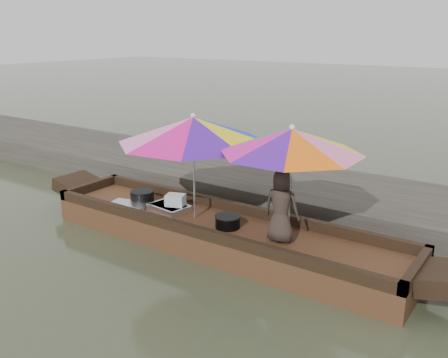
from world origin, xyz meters
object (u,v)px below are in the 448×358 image
Objects in this scene: tray_crayfish at (169,208)px; tray_scallop at (127,206)px; umbrella_bow at (194,167)px; vendor at (282,206)px; umbrella_stern at (290,185)px; boat_hull at (220,235)px; cooking_pot at (142,197)px; charcoal_grill at (228,222)px; supply_bag at (176,203)px.

tray_scallop is (-0.62, -0.28, -0.01)m from tray_crayfish.
tray_crayfish is at bearing 177.19° from umbrella_bow.
umbrella_stern is (0.09, 0.04, 0.29)m from vendor.
umbrella_stern reaches higher than boat_hull.
tray_scallop is 2.64m from vendor.
cooking_pot is at bearing 178.79° from umbrella_stern.
tray_crayfish is 2.18m from umbrella_stern.
tray_scallop is at bearing -173.23° from charcoal_grill.
vendor is at bearing -3.10° from supply_bag.
supply_bag is (0.72, 0.32, 0.10)m from tray_scallop.
charcoal_grill is (0.16, -0.04, 0.26)m from boat_hull.
boat_hull is 9.26× the size of tray_scallop.
supply_bag is 0.77m from umbrella_bow.
umbrella_stern is at bearing -1.89° from supply_bag.
tray_scallop is 2.13× the size of supply_bag.
tray_scallop reaches higher than boat_hull.
vendor reaches higher than tray_crayfish.
charcoal_grill is (1.75, 0.21, 0.05)m from tray_scallop.
vendor is at bearing -2.11° from boat_hull.
umbrella_bow and umbrella_stern have the same top height.
boat_hull is 5.66× the size of vendor.
vendor is at bearing 4.73° from tray_scallop.
umbrella_bow is at bearing 12.42° from tray_scallop.
umbrella_bow is at bearing -2.89° from cooking_pot.
tray_scallop is (-1.59, -0.25, 0.21)m from boat_hull.
tray_crayfish is 0.90m from umbrella_bow.
tray_crayfish is at bearing 179.29° from umbrella_stern.
tray_scallop is (-0.03, -0.31, -0.07)m from cooking_pot.
cooking_pot is 0.32m from tray_scallop.
charcoal_grill reaches higher than tray_scallop.
umbrella_bow is at bearing 180.00° from umbrella_stern.
vendor reaches higher than charcoal_grill.
boat_hull is at bearing 0.00° from umbrella_bow.
umbrella_stern is (2.06, -0.03, 0.73)m from tray_crayfish.
cooking_pot is 0.63× the size of tray_scallop.
supply_bag reaches higher than boat_hull.
boat_hull is 1.20m from vendor.
vendor is 0.30m from umbrella_stern.
supply_bag reaches higher than cooking_pot.
vendor is (1.87, -0.10, 0.36)m from supply_bag.
supply_bag is at bearing 23.77° from tray_scallop.
cooking_pot is at bearing 84.80° from tray_scallop.
cooking_pot is 1.34× the size of supply_bag.
umbrella_bow is (1.11, -0.06, 0.68)m from cooking_pot.
boat_hull is 0.93m from supply_bag.
charcoal_grill is (1.72, -0.10, -0.02)m from cooking_pot.
umbrella_stern reaches higher than vendor.
tray_scallop is at bearing 0.92° from vendor.
tray_crayfish is at bearing -157.82° from supply_bag.
umbrella_stern is at bearing -161.15° from vendor.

